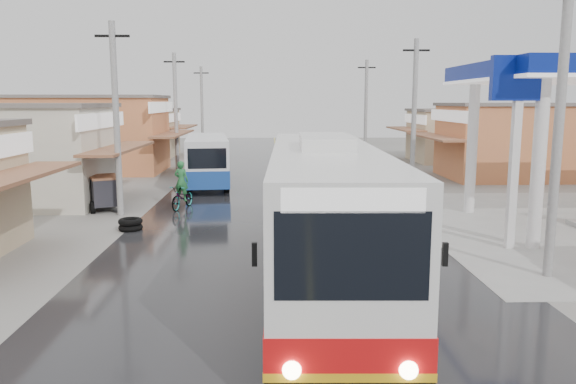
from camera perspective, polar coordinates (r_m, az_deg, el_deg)
name	(u,v)px	position (r m, az deg, el deg)	size (l,w,h in m)	color
ground	(294,279)	(15.43, 0.61, -8.86)	(120.00, 120.00, 0.00)	slate
road	(282,191)	(30.04, -0.63, 0.05)	(12.00, 90.00, 0.02)	black
centre_line	(282,191)	(30.04, -0.63, 0.08)	(0.15, 90.00, 0.01)	#D8CC4C
shopfronts_left	(57,185)	(35.24, -22.39, 0.70)	(11.00, 44.00, 5.20)	tan
utility_poles_left	(154,189)	(31.67, -13.44, 0.25)	(1.60, 50.00, 8.00)	gray
utility_poles_right	(411,191)	(30.99, 12.42, 0.10)	(1.60, 36.00, 8.00)	gray
coach_bus	(324,215)	(14.50, 3.68, -2.32)	(3.18, 12.65, 3.92)	silver
second_bus	(207,159)	(32.45, -8.22, 3.29)	(3.18, 8.58, 2.78)	silver
cyclist	(182,193)	(25.54, -10.68, -0.12)	(1.26, 2.15, 2.19)	black
tricycle_near	(104,191)	(26.16, -18.15, 0.14)	(2.01, 2.20, 1.53)	#26262D
tyre_stack	(130,224)	(21.84, -15.71, -3.18)	(0.90, 0.90, 0.46)	black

